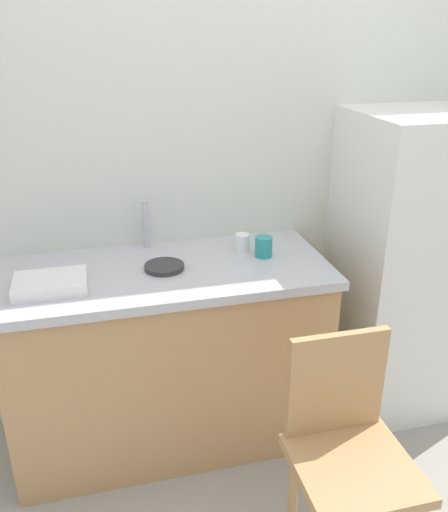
% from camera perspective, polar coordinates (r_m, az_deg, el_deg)
% --- Properties ---
extents(back_wall, '(4.80, 0.10, 2.65)m').
position_cam_1_polar(back_wall, '(2.58, -0.43, 11.54)').
color(back_wall, silver).
rests_on(back_wall, ground_plane).
extents(cabinet_base, '(1.38, 0.60, 0.85)m').
position_cam_1_polar(cabinet_base, '(2.56, -5.80, -10.72)').
color(cabinet_base, tan).
rests_on(cabinet_base, ground_plane).
extents(countertop, '(1.42, 0.64, 0.04)m').
position_cam_1_polar(countertop, '(2.34, -6.24, -1.70)').
color(countertop, '#B7B7BC').
rests_on(countertop, cabinet_base).
extents(faucet, '(0.02, 0.02, 0.23)m').
position_cam_1_polar(faucet, '(2.52, -8.23, 3.31)').
color(faucet, '#B7B7BC').
rests_on(faucet, countertop).
extents(refrigerator, '(0.64, 0.58, 1.50)m').
position_cam_1_polar(refrigerator, '(2.81, 18.81, -1.14)').
color(refrigerator, silver).
rests_on(refrigerator, ground_plane).
extents(chair, '(0.40, 0.40, 0.89)m').
position_cam_1_polar(chair, '(2.03, 12.81, -19.22)').
color(chair, tan).
rests_on(chair, ground_plane).
extents(dish_tray, '(0.28, 0.20, 0.05)m').
position_cam_1_polar(dish_tray, '(2.23, -17.79, -2.78)').
color(dish_tray, white).
rests_on(dish_tray, countertop).
extents(hotplate, '(0.17, 0.17, 0.02)m').
position_cam_1_polar(hotplate, '(2.32, -6.29, -1.13)').
color(hotplate, '#2D2D2D').
rests_on(hotplate, countertop).
extents(cup_white, '(0.06, 0.06, 0.08)m').
position_cam_1_polar(cup_white, '(2.48, 1.94, 1.43)').
color(cup_white, white).
rests_on(cup_white, countertop).
extents(cup_teal, '(0.08, 0.08, 0.09)m').
position_cam_1_polar(cup_teal, '(2.43, 4.18, 0.98)').
color(cup_teal, teal).
rests_on(cup_teal, countertop).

